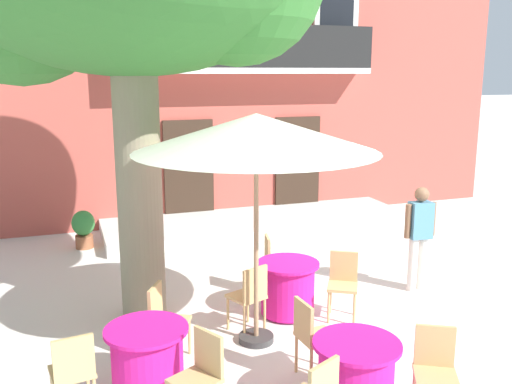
# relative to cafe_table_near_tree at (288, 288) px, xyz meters

# --- Properties ---
(ground_plane) EXTENTS (120.00, 120.00, 0.00)m
(ground_plane) POSITION_rel_cafe_table_near_tree_xyz_m (1.06, 0.24, -0.39)
(ground_plane) COLOR silver
(building_facade) EXTENTS (13.00, 5.09, 7.50)m
(building_facade) POSITION_rel_cafe_table_near_tree_xyz_m (1.09, 7.23, 3.36)
(building_facade) COLOR #B24C42
(building_facade) RESTS_ON ground
(entrance_step_platform) EXTENTS (6.55, 2.01, 0.25)m
(entrance_step_platform) POSITION_rel_cafe_table_near_tree_xyz_m (1.09, 4.24, -0.27)
(entrance_step_platform) COLOR silver
(entrance_step_platform) RESTS_ON ground
(cafe_table_near_tree) EXTENTS (0.86, 0.86, 0.76)m
(cafe_table_near_tree) POSITION_rel_cafe_table_near_tree_xyz_m (0.00, 0.00, 0.00)
(cafe_table_near_tree) COLOR #DB1984
(cafe_table_near_tree) RESTS_ON ground
(cafe_chair_near_tree_0) EXTENTS (0.52, 0.52, 0.91)m
(cafe_chair_near_tree_0) POSITION_rel_cafe_table_near_tree_xyz_m (-0.67, -0.35, 0.14)
(cafe_chair_near_tree_0) COLOR tan
(cafe_chair_near_tree_0) RESTS_ON ground
(cafe_chair_near_tree_1) EXTENTS (0.55, 0.55, 0.91)m
(cafe_chair_near_tree_1) POSITION_rel_cafe_table_near_tree_xyz_m (0.68, -0.32, 0.14)
(cafe_chair_near_tree_1) COLOR tan
(cafe_chair_near_tree_1) RESTS_ON ground
(cafe_chair_near_tree_2) EXTENTS (0.48, 0.48, 0.91)m
(cafe_chair_near_tree_2) POSITION_rel_cafe_table_near_tree_xyz_m (0.09, 0.75, 0.14)
(cafe_chair_near_tree_2) COLOR tan
(cafe_chair_near_tree_2) RESTS_ON ground
(cafe_table_middle) EXTENTS (0.86, 0.86, 0.76)m
(cafe_table_middle) POSITION_rel_cafe_table_near_tree_xyz_m (-2.13, -1.37, 0.00)
(cafe_table_middle) COLOR #DB1984
(cafe_table_middle) RESTS_ON ground
(cafe_chair_middle_0) EXTENTS (0.45, 0.45, 0.91)m
(cafe_chair_middle_0) POSITION_rel_cafe_table_near_tree_xyz_m (-2.87, -1.56, 0.14)
(cafe_chair_middle_0) COLOR tan
(cafe_chair_middle_0) RESTS_ON ground
(cafe_chair_middle_1) EXTENTS (0.54, 0.54, 0.91)m
(cafe_chair_middle_1) POSITION_rel_cafe_table_near_tree_xyz_m (-1.72, -2.01, 0.14)
(cafe_chair_middle_1) COLOR tan
(cafe_chair_middle_1) RESTS_ON ground
(cafe_chair_middle_2) EXTENTS (0.54, 0.54, 0.91)m
(cafe_chair_middle_2) POSITION_rel_cafe_table_near_tree_xyz_m (-1.83, -0.68, 0.14)
(cafe_chair_middle_2) COLOR tan
(cafe_chair_middle_2) RESTS_ON ground
(cafe_table_front) EXTENTS (0.86, 0.86, 0.76)m
(cafe_table_front) POSITION_rel_cafe_table_near_tree_xyz_m (-0.26, -2.36, 0.00)
(cafe_table_front) COLOR #DB1984
(cafe_table_front) RESTS_ON ground
(cafe_chair_front_1) EXTENTS (0.54, 0.54, 0.91)m
(cafe_chair_front_1) POSITION_rel_cafe_table_near_tree_xyz_m (0.44, -2.66, 0.14)
(cafe_chair_front_1) COLOR tan
(cafe_chair_front_1) RESTS_ON ground
(cafe_chair_front_2) EXTENTS (0.43, 0.43, 0.91)m
(cafe_chair_front_2) POSITION_rel_cafe_table_near_tree_xyz_m (-0.39, -1.62, 0.14)
(cafe_chair_front_2) COLOR tan
(cafe_chair_front_2) RESTS_ON ground
(cafe_umbrella) EXTENTS (2.90, 2.90, 2.85)m
(cafe_umbrella) POSITION_rel_cafe_table_near_tree_xyz_m (-0.68, -0.61, 2.22)
(cafe_umbrella) COLOR #997A56
(cafe_umbrella) RESTS_ON ground
(ground_planter_left) EXTENTS (0.43, 0.43, 0.74)m
(ground_planter_left) POSITION_rel_cafe_table_near_tree_xyz_m (-2.54, 4.07, 0.02)
(ground_planter_left) COLOR #995638
(ground_planter_left) RESTS_ON ground
(pedestrian_near_entrance) EXTENTS (0.53, 0.24, 1.63)m
(pedestrian_near_entrance) POSITION_rel_cafe_table_near_tree_xyz_m (2.24, 0.18, 0.53)
(pedestrian_near_entrance) COLOR silver
(pedestrian_near_entrance) RESTS_ON ground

